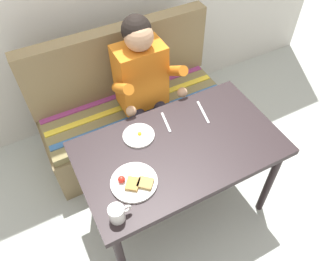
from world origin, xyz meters
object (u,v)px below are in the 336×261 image
object	(u,v)px
plate_breakfast	(135,182)
fork	(166,122)
knife	(203,112)
table	(180,155)
couch	(132,112)
coffee_mug	(117,213)
person	(145,84)
plate_eggs	(139,135)

from	to	relation	value
plate_breakfast	fork	bearing A→B (deg)	41.75
knife	table	bearing A→B (deg)	-135.53
couch	coffee_mug	world-z (taller)	couch
table	knife	bearing A→B (deg)	33.02
person	coffee_mug	distance (m)	1.00
person	plate_eggs	size ratio (longest dim) A/B	6.36
fork	knife	distance (m)	0.25
plate_eggs	knife	xyz separation A→B (m)	(0.45, -0.01, -0.01)
table	knife	xyz separation A→B (m)	(0.27, 0.17, 0.08)
table	fork	xyz separation A→B (m)	(0.02, 0.21, 0.08)
couch	knife	world-z (taller)	couch
plate_eggs	knife	distance (m)	0.45
table	coffee_mug	xyz separation A→B (m)	(-0.49, -0.25, 0.13)
table	plate_breakfast	bearing A→B (deg)	-162.25
person	couch	bearing A→B (deg)	107.25
coffee_mug	table	bearing A→B (deg)	26.85
table	knife	distance (m)	0.33
fork	plate_eggs	bearing A→B (deg)	-163.27
couch	table	bearing A→B (deg)	-90.00
table	plate_eggs	distance (m)	0.27
plate_breakfast	plate_eggs	distance (m)	0.33
plate_breakfast	coffee_mug	xyz separation A→B (m)	(-0.15, -0.14, 0.03)
plate_eggs	knife	bearing A→B (deg)	-1.24
plate_breakfast	coffee_mug	bearing A→B (deg)	-137.54
person	fork	size ratio (longest dim) A/B	7.13
plate_eggs	fork	xyz separation A→B (m)	(0.20, 0.02, -0.01)
plate_eggs	fork	distance (m)	0.20
plate_eggs	person	bearing A→B (deg)	59.88
fork	knife	size ratio (longest dim) A/B	0.85
plate_eggs	table	bearing A→B (deg)	-45.37
table	person	bearing A→B (deg)	84.74
person	fork	distance (m)	0.38
couch	plate_eggs	xyz separation A→B (m)	(-0.18, -0.58, 0.41)
person	coffee_mug	bearing A→B (deg)	-123.06
table	couch	size ratio (longest dim) A/B	0.83
knife	fork	bearing A→B (deg)	-176.19
plate_breakfast	coffee_mug	distance (m)	0.21
plate_breakfast	person	bearing A→B (deg)	60.68
plate_breakfast	fork	world-z (taller)	plate_breakfast
plate_breakfast	fork	size ratio (longest dim) A/B	1.48
couch	knife	bearing A→B (deg)	-65.62
plate_eggs	fork	size ratio (longest dim) A/B	1.12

